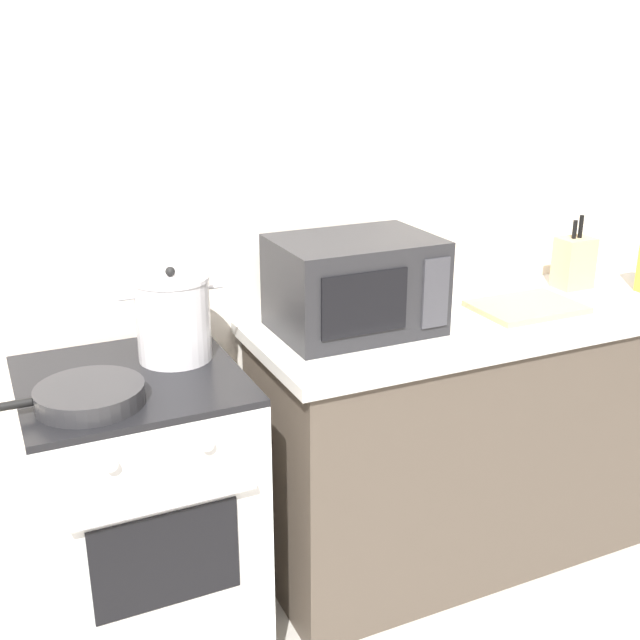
{
  "coord_description": "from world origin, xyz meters",
  "views": [
    {
      "loc": [
        -0.7,
        -1.4,
        1.79
      ],
      "look_at": [
        0.23,
        0.6,
        1.0
      ],
      "focal_mm": 43.56,
      "sensor_mm": 36.0,
      "label": 1
    }
  ],
  "objects_px": {
    "stock_pot": "(173,318)",
    "cutting_board": "(527,307)",
    "stove": "(143,519)",
    "frying_pan": "(88,396)",
    "knife_block": "(574,262)",
    "microwave": "(355,285)"
  },
  "relations": [
    {
      "from": "stock_pot",
      "to": "cutting_board",
      "type": "height_order",
      "value": "stock_pot"
    },
    {
      "from": "stove",
      "to": "stock_pot",
      "type": "height_order",
      "value": "stock_pot"
    },
    {
      "from": "cutting_board",
      "to": "frying_pan",
      "type": "bearing_deg",
      "value": -175.0
    },
    {
      "from": "stove",
      "to": "stock_pot",
      "type": "xyz_separation_m",
      "value": [
        0.15,
        0.08,
        0.59
      ]
    },
    {
      "from": "frying_pan",
      "to": "knife_block",
      "type": "relative_size",
      "value": 1.74
    },
    {
      "from": "stove",
      "to": "frying_pan",
      "type": "bearing_deg",
      "value": -135.38
    },
    {
      "from": "stove",
      "to": "stock_pot",
      "type": "bearing_deg",
      "value": 27.98
    },
    {
      "from": "frying_pan",
      "to": "microwave",
      "type": "height_order",
      "value": "microwave"
    },
    {
      "from": "stock_pot",
      "to": "frying_pan",
      "type": "xyz_separation_m",
      "value": [
        -0.28,
        -0.21,
        -0.1
      ]
    },
    {
      "from": "microwave",
      "to": "cutting_board",
      "type": "xyz_separation_m",
      "value": [
        0.63,
        -0.08,
        -0.14
      ]
    },
    {
      "from": "stove",
      "to": "microwave",
      "type": "xyz_separation_m",
      "value": [
        0.74,
        0.08,
        0.61
      ]
    },
    {
      "from": "knife_block",
      "to": "cutting_board",
      "type": "bearing_deg",
      "value": -156.65
    },
    {
      "from": "microwave",
      "to": "cutting_board",
      "type": "relative_size",
      "value": 1.39
    },
    {
      "from": "stove",
      "to": "knife_block",
      "type": "xyz_separation_m",
      "value": [
        1.69,
        0.14,
        0.56
      ]
    },
    {
      "from": "frying_pan",
      "to": "microwave",
      "type": "relative_size",
      "value": 0.95
    },
    {
      "from": "stove",
      "to": "cutting_board",
      "type": "height_order",
      "value": "cutting_board"
    },
    {
      "from": "stove",
      "to": "knife_block",
      "type": "relative_size",
      "value": 3.35
    },
    {
      "from": "stock_pot",
      "to": "cutting_board",
      "type": "relative_size",
      "value": 0.84
    },
    {
      "from": "frying_pan",
      "to": "microwave",
      "type": "xyz_separation_m",
      "value": [
        0.87,
        0.21,
        0.12
      ]
    },
    {
      "from": "knife_block",
      "to": "stock_pot",
      "type": "bearing_deg",
      "value": -177.75
    },
    {
      "from": "knife_block",
      "to": "microwave",
      "type": "bearing_deg",
      "value": -176.29
    },
    {
      "from": "stock_pot",
      "to": "cutting_board",
      "type": "xyz_separation_m",
      "value": [
        1.22,
        -0.08,
        -0.12
      ]
    }
  ]
}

